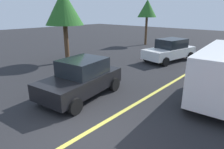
{
  "coord_description": "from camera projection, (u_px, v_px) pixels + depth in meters",
  "views": [
    {
      "loc": [
        -3.05,
        -3.99,
        3.6
      ],
      "look_at": [
        2.82,
        1.28,
        1.0
      ],
      "focal_mm": 30.69,
      "sensor_mm": 36.0,
      "label": 1
    }
  ],
  "objects": [
    {
      "name": "tree_right_verge",
      "position": [
        147.0,
        9.0,
        20.74
      ],
      "size": [
        2.07,
        2.07,
        4.85
      ],
      "color": "#513823",
      "rests_on": "ground_plane"
    },
    {
      "name": "tree_left_verge",
      "position": [
        64.0,
        8.0,
        13.17
      ],
      "size": [
        2.65,
        2.65,
        5.05
      ],
      "color": "#513823",
      "rests_on": "ground_plane"
    },
    {
      "name": "car_white_approaching",
      "position": [
        170.0,
        50.0,
        14.5
      ],
      "size": [
        4.61,
        2.61,
        1.66
      ],
      "color": "white",
      "rests_on": "ground_plane"
    },
    {
      "name": "ground_plane",
      "position": [
        81.0,
        136.0,
        5.82
      ],
      "size": [
        80.0,
        80.0,
        0.0
      ],
      "primitive_type": "plane",
      "color": "#262628"
    },
    {
      "name": "lane_marking_centre",
      "position": [
        138.0,
        103.0,
        7.93
      ],
      "size": [
        28.0,
        0.16,
        0.01
      ],
      "primitive_type": "cube",
      "color": "#E0D14C"
    },
    {
      "name": "car_black_crossing",
      "position": [
        81.0,
        78.0,
        8.37
      ],
      "size": [
        4.12,
        2.48,
        1.66
      ],
      "color": "black",
      "rests_on": "ground_plane"
    }
  ]
}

